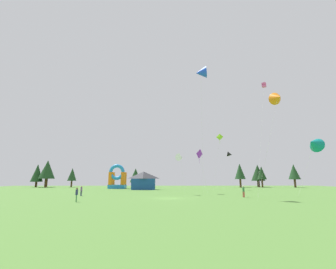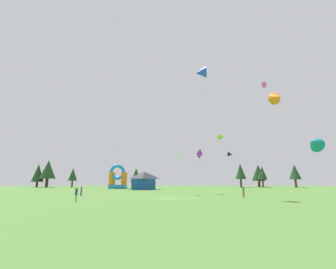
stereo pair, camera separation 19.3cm
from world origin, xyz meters
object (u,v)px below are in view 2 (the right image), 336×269
(festival_tent, at_px, (144,181))
(kite_lime_diamond, at_px, (220,137))
(kite_purple_diamond, at_px, (199,154))
(person_midfield, at_px, (76,193))
(kite_white_delta, at_px, (180,158))
(person_far_side, at_px, (243,190))
(kite_teal_delta, at_px, (314,143))
(person_near_camera, at_px, (81,190))
(kite_black_delta, at_px, (230,154))
(kite_orange_delta, at_px, (277,98))
(inflatable_red_slide, at_px, (118,179))
(kite_pink_box, at_px, (264,85))
(kite_blue_delta, at_px, (201,73))

(festival_tent, bearing_deg, kite_lime_diamond, -23.69)
(kite_purple_diamond, relative_size, person_midfield, 4.85)
(person_midfield, bearing_deg, kite_lime_diamond, 116.38)
(kite_white_delta, relative_size, person_far_side, 4.22)
(person_far_side, height_order, festival_tent, festival_tent)
(kite_lime_diamond, bearing_deg, festival_tent, 156.31)
(kite_teal_delta, bearing_deg, person_near_camera, 170.79)
(kite_black_delta, relative_size, kite_white_delta, 1.36)
(kite_orange_delta, xyz_separation_m, person_near_camera, (-29.31, 8.25, -12.94))
(festival_tent, bearing_deg, kite_teal_delta, -45.03)
(kite_orange_delta, bearing_deg, person_near_camera, 164.28)
(person_far_side, bearing_deg, person_near_camera, 25.12)
(kite_purple_diamond, relative_size, kite_white_delta, 1.13)
(kite_black_delta, distance_m, inflatable_red_slide, 32.05)
(kite_orange_delta, height_order, inflatable_red_slide, kite_orange_delta)
(kite_pink_box, bearing_deg, kite_purple_diamond, -178.23)
(kite_black_delta, bearing_deg, kite_orange_delta, -92.64)
(kite_teal_delta, relative_size, kite_white_delta, 1.24)
(kite_pink_box, relative_size, inflatable_red_slide, 3.34)
(kite_lime_diamond, xyz_separation_m, person_midfield, (-23.41, -23.27, -11.17))
(kite_orange_delta, relative_size, person_near_camera, 9.50)
(kite_purple_diamond, distance_m, kite_pink_box, 20.45)
(kite_pink_box, relative_size, kite_lime_diamond, 1.77)
(person_midfield, xyz_separation_m, inflatable_red_slide, (-2.86, 37.89, 1.57))
(kite_orange_delta, height_order, person_near_camera, kite_orange_delta)
(kite_purple_diamond, distance_m, kite_white_delta, 4.72)
(kite_blue_delta, bearing_deg, kite_lime_diamond, 67.39)
(kite_pink_box, height_order, inflatable_red_slide, kite_pink_box)
(person_far_side, bearing_deg, kite_pink_box, -100.85)
(festival_tent, bearing_deg, person_far_side, -54.86)
(person_midfield, bearing_deg, kite_white_delta, 115.95)
(kite_blue_delta, height_order, person_near_camera, kite_blue_delta)
(kite_orange_delta, distance_m, kite_purple_diamond, 18.17)
(kite_white_delta, xyz_separation_m, person_near_camera, (-16.42, -3.50, -5.61))
(kite_lime_diamond, relative_size, kite_teal_delta, 1.42)
(kite_white_delta, bearing_deg, person_far_side, -36.19)
(kite_white_delta, bearing_deg, kite_black_delta, 51.28)
(kite_teal_delta, relative_size, festival_tent, 1.52)
(kite_black_delta, distance_m, person_far_side, 26.18)
(kite_blue_delta, distance_m, kite_lime_diamond, 19.14)
(kite_black_delta, distance_m, person_near_camera, 38.18)
(kite_pink_box, relative_size, kite_black_delta, 2.31)
(kite_white_delta, xyz_separation_m, inflatable_red_slide, (-16.38, 24.66, -3.98))
(person_midfield, bearing_deg, person_far_side, 87.91)
(kite_white_delta, height_order, person_near_camera, kite_white_delta)
(kite_orange_delta, bearing_deg, inflatable_red_slide, 128.80)
(kite_teal_delta, xyz_separation_m, inflatable_red_slide, (-35.30, 33.89, -5.22))
(person_near_camera, relative_size, person_far_side, 0.91)
(kite_pink_box, bearing_deg, kite_black_delta, 104.53)
(kite_pink_box, bearing_deg, kite_orange_delta, -109.25)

